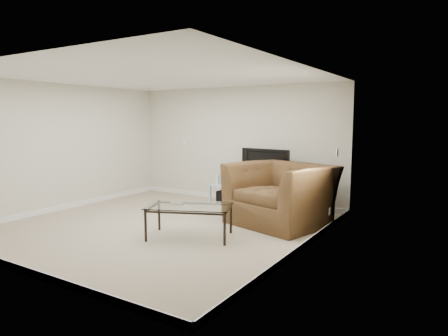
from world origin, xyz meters
The scene contains 18 objects.
floor centered at (0.00, 0.00, 0.00)m, with size 5.00×5.00×0.00m, color tan.
ceiling centered at (0.00, 0.00, 2.50)m, with size 5.00×5.00×0.00m, color white.
wall_back centered at (0.00, 2.50, 1.25)m, with size 5.00×0.02×2.50m, color silver.
wall_left centered at (-2.50, 0.00, 1.25)m, with size 0.02×5.00×2.50m, color silver.
wall_right centered at (2.50, 0.00, 1.25)m, with size 0.02×5.00×2.50m, color silver.
plate_back centered at (-1.40, 2.49, 1.25)m, with size 0.12×0.02×0.12m, color white.
plate_right_switch centered at (2.49, 1.60, 1.25)m, with size 0.02×0.09×0.13m, color white.
plate_right_outlet centered at (2.49, 1.30, 0.30)m, with size 0.02×0.08×0.12m, color white.
tv_stand centered at (0.90, 2.28, 0.29)m, with size 0.70×0.49×0.58m, color black, non-canonical shape.
dvd_player centered at (0.90, 2.24, 0.49)m, with size 0.38×0.27×0.05m, color black.
television centered at (0.90, 2.25, 0.90)m, with size 1.02×0.20×0.63m, color black.
side_table centered at (-0.05, 2.05, 0.21)m, with size 0.44×0.44×0.43m, color #A4B8C7, non-canonical shape.
subwoofer centered at (-0.02, 2.06, 0.15)m, with size 0.27×0.27×0.27m, color black.
game_console centered at (-0.16, 2.05, 0.52)m, with size 0.04×0.14×0.19m, color white.
game_case centered at (0.00, 2.03, 0.51)m, with size 0.04×0.12×0.17m, color #337FCC.
recliner centered at (1.65, 1.20, 0.70)m, with size 1.60×1.04×1.40m, color #4C2F1B.
coffee_table centered at (0.80, -0.28, 0.25)m, with size 1.27×0.72×0.50m, color black, non-canonical shape.
remote centered at (0.58, -0.31, 0.51)m, with size 0.20×0.06×0.02m, color #B2B2B7.
Camera 1 is at (4.40, -5.06, 1.81)m, focal length 32.00 mm.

